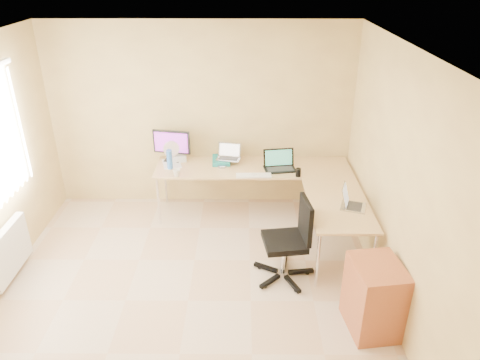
{
  "coord_description": "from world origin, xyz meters",
  "views": [
    {
      "loc": [
        0.58,
        -3.73,
        3.31
      ],
      "look_at": [
        0.55,
        1.1,
        0.9
      ],
      "focal_mm": 33.71,
      "sensor_mm": 36.0,
      "label": 1
    }
  ],
  "objects_px": {
    "laptop_return": "(354,199)",
    "cabinet": "(374,298)",
    "desk_return": "(335,229)",
    "mug": "(177,173)",
    "laptop_center": "(228,152)",
    "desk_main": "(253,190)",
    "desk_fan": "(172,152)",
    "keyboard": "(254,175)",
    "office_chair": "(284,240)",
    "monitor": "(172,146)",
    "laptop_black": "(280,161)",
    "water_bottle": "(170,159)"
  },
  "relations": [
    {
      "from": "monitor",
      "to": "keyboard",
      "type": "height_order",
      "value": "monitor"
    },
    {
      "from": "keyboard",
      "to": "office_chair",
      "type": "bearing_deg",
      "value": -75.5
    },
    {
      "from": "laptop_black",
      "to": "cabinet",
      "type": "relative_size",
      "value": 0.54
    },
    {
      "from": "keyboard",
      "to": "water_bottle",
      "type": "xyz_separation_m",
      "value": [
        -1.13,
        0.23,
        0.12
      ]
    },
    {
      "from": "mug",
      "to": "office_chair",
      "type": "bearing_deg",
      "value": -40.28
    },
    {
      "from": "monitor",
      "to": "water_bottle",
      "type": "bearing_deg",
      "value": -79.45
    },
    {
      "from": "monitor",
      "to": "water_bottle",
      "type": "relative_size",
      "value": 1.97
    },
    {
      "from": "laptop_black",
      "to": "mug",
      "type": "bearing_deg",
      "value": 179.78
    },
    {
      "from": "desk_main",
      "to": "desk_fan",
      "type": "xyz_separation_m",
      "value": [
        -1.13,
        0.18,
        0.51
      ]
    },
    {
      "from": "office_chair",
      "to": "keyboard",
      "type": "bearing_deg",
      "value": 98.01
    },
    {
      "from": "desk_main",
      "to": "laptop_return",
      "type": "distance_m",
      "value": 1.64
    },
    {
      "from": "water_bottle",
      "to": "desk_fan",
      "type": "distance_m",
      "value": 0.24
    },
    {
      "from": "laptop_center",
      "to": "desk_return",
      "type": "bearing_deg",
      "value": -29.57
    },
    {
      "from": "laptop_center",
      "to": "water_bottle",
      "type": "relative_size",
      "value": 1.21
    },
    {
      "from": "desk_return",
      "to": "laptop_black",
      "type": "distance_m",
      "value": 1.21
    },
    {
      "from": "laptop_center",
      "to": "keyboard",
      "type": "bearing_deg",
      "value": -40.28
    },
    {
      "from": "desk_main",
      "to": "water_bottle",
      "type": "distance_m",
      "value": 1.23
    },
    {
      "from": "mug",
      "to": "desk_fan",
      "type": "xyz_separation_m",
      "value": [
        -0.12,
        0.48,
        0.1
      ]
    },
    {
      "from": "laptop_center",
      "to": "office_chair",
      "type": "bearing_deg",
      "value": -55.8
    },
    {
      "from": "monitor",
      "to": "mug",
      "type": "distance_m",
      "value": 0.54
    },
    {
      "from": "desk_return",
      "to": "monitor",
      "type": "distance_m",
      "value": 2.49
    },
    {
      "from": "desk_return",
      "to": "laptop_return",
      "type": "relative_size",
      "value": 4.02
    },
    {
      "from": "desk_return",
      "to": "mug",
      "type": "xyz_separation_m",
      "value": [
        -1.98,
        0.7,
        0.41
      ]
    },
    {
      "from": "laptop_black",
      "to": "laptop_return",
      "type": "height_order",
      "value": "laptop_black"
    },
    {
      "from": "desk_return",
      "to": "mug",
      "type": "height_order",
      "value": "mug"
    },
    {
      "from": "desk_return",
      "to": "keyboard",
      "type": "xyz_separation_m",
      "value": [
        -0.97,
        0.7,
        0.38
      ]
    },
    {
      "from": "water_bottle",
      "to": "laptop_return",
      "type": "distance_m",
      "value": 2.48
    },
    {
      "from": "desk_return",
      "to": "cabinet",
      "type": "relative_size",
      "value": 1.7
    },
    {
      "from": "laptop_black",
      "to": "keyboard",
      "type": "xyz_separation_m",
      "value": [
        -0.36,
        -0.21,
        -0.12
      ]
    },
    {
      "from": "mug",
      "to": "laptop_return",
      "type": "height_order",
      "value": "laptop_return"
    },
    {
      "from": "keyboard",
      "to": "desk_fan",
      "type": "height_order",
      "value": "desk_fan"
    },
    {
      "from": "office_chair",
      "to": "desk_return",
      "type": "bearing_deg",
      "value": 24.85
    },
    {
      "from": "water_bottle",
      "to": "laptop_return",
      "type": "bearing_deg",
      "value": -24.75
    },
    {
      "from": "laptop_black",
      "to": "water_bottle",
      "type": "bearing_deg",
      "value": 170.11
    },
    {
      "from": "desk_return",
      "to": "cabinet",
      "type": "height_order",
      "value": "cabinet"
    },
    {
      "from": "desk_return",
      "to": "cabinet",
      "type": "distance_m",
      "value": 1.21
    },
    {
      "from": "laptop_return",
      "to": "office_chair",
      "type": "xyz_separation_m",
      "value": [
        -0.8,
        -0.32,
        -0.34
      ]
    },
    {
      "from": "desk_main",
      "to": "desk_return",
      "type": "xyz_separation_m",
      "value": [
        0.98,
        -1.0,
        0.0
      ]
    },
    {
      "from": "laptop_return",
      "to": "cabinet",
      "type": "bearing_deg",
      "value": -161.92
    },
    {
      "from": "laptop_return",
      "to": "cabinet",
      "type": "distance_m",
      "value": 1.2
    },
    {
      "from": "mug",
      "to": "desk_return",
      "type": "bearing_deg",
      "value": -19.54
    },
    {
      "from": "laptop_black",
      "to": "water_bottle",
      "type": "xyz_separation_m",
      "value": [
        -1.48,
        0.03,
        0.0
      ]
    },
    {
      "from": "laptop_return",
      "to": "desk_return",
      "type": "bearing_deg",
      "value": 73.88
    },
    {
      "from": "laptop_black",
      "to": "office_chair",
      "type": "distance_m",
      "value": 1.38
    },
    {
      "from": "keyboard",
      "to": "cabinet",
      "type": "distance_m",
      "value": 2.25
    },
    {
      "from": "desk_main",
      "to": "laptop_center",
      "type": "xyz_separation_m",
      "value": [
        -0.34,
        0.13,
        0.52
      ]
    },
    {
      "from": "water_bottle",
      "to": "desk_fan",
      "type": "relative_size",
      "value": 0.92
    },
    {
      "from": "mug",
      "to": "laptop_return",
      "type": "xyz_separation_m",
      "value": [
        2.13,
        -0.8,
        0.06
      ]
    },
    {
      "from": "desk_main",
      "to": "mug",
      "type": "height_order",
      "value": "mug"
    },
    {
      "from": "keyboard",
      "to": "desk_fan",
      "type": "bearing_deg",
      "value": 155.62
    }
  ]
}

